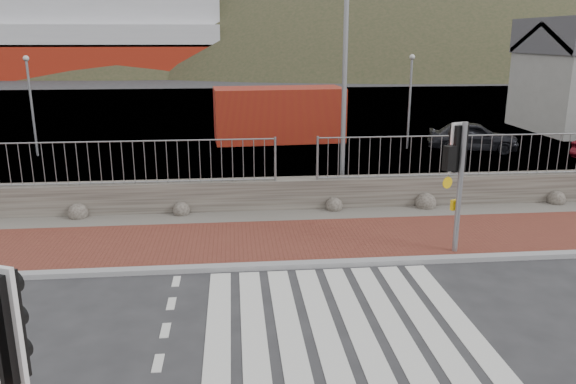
{
  "coord_description": "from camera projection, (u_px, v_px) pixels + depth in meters",
  "views": [
    {
      "loc": [
        -1.76,
        -8.25,
        4.83
      ],
      "look_at": [
        -0.65,
        3.0,
        1.7
      ],
      "focal_mm": 35.0,
      "sensor_mm": 36.0,
      "label": 1
    }
  ],
  "objects": [
    {
      "name": "ground",
      "position": [
        344.0,
        337.0,
        9.36
      ],
      "size": [
        220.0,
        220.0,
        0.0
      ],
      "primitive_type": "plane",
      "color": "#28282B",
      "rests_on": "ground"
    },
    {
      "name": "sidewalk_far",
      "position": [
        308.0,
        241.0,
        13.67
      ],
      "size": [
        40.0,
        3.0,
        0.08
      ],
      "primitive_type": "cube",
      "color": "brown",
      "rests_on": "ground"
    },
    {
      "name": "kerb_far",
      "position": [
        318.0,
        264.0,
        12.23
      ],
      "size": [
        40.0,
        0.25,
        0.12
      ],
      "primitive_type": "cube",
      "color": "gray",
      "rests_on": "ground"
    },
    {
      "name": "zebra_crossing",
      "position": [
        344.0,
        336.0,
        9.36
      ],
      "size": [
        4.62,
        5.6,
        0.01
      ],
      "color": "silver",
      "rests_on": "ground"
    },
    {
      "name": "gravel_strip",
      "position": [
        299.0,
        216.0,
        15.59
      ],
      "size": [
        40.0,
        1.5,
        0.06
      ],
      "primitive_type": "cube",
      "color": "#59544C",
      "rests_on": "ground"
    },
    {
      "name": "stone_wall",
      "position": [
        296.0,
        194.0,
        16.24
      ],
      "size": [
        40.0,
        0.6,
        0.9
      ],
      "primitive_type": "cube",
      "color": "#48413B",
      "rests_on": "ground"
    },
    {
      "name": "railing",
      "position": [
        296.0,
        148.0,
        15.74
      ],
      "size": [
        18.07,
        0.07,
        1.22
      ],
      "color": "gray",
      "rests_on": "stone_wall"
    },
    {
      "name": "quay",
      "position": [
        260.0,
        115.0,
        36.12
      ],
      "size": [
        120.0,
        40.0,
        0.5
      ],
      "primitive_type": "cube",
      "color": "#4C4C4F",
      "rests_on": "ground"
    },
    {
      "name": "water",
      "position": [
        246.0,
        77.0,
        69.69
      ],
      "size": [
        220.0,
        50.0,
        0.05
      ],
      "primitive_type": "cube",
      "color": "#3F4C54",
      "rests_on": "ground"
    },
    {
      "name": "ferry",
      "position": [
        48.0,
        33.0,
        70.73
      ],
      "size": [
        50.0,
        16.0,
        20.0
      ],
      "color": "maroon",
      "rests_on": "ground"
    },
    {
      "name": "hills_backdrop",
      "position": [
        282.0,
        198.0,
        100.46
      ],
      "size": [
        254.0,
        90.0,
        100.0
      ],
      "color": "#2E3520",
      "rests_on": "ground"
    },
    {
      "name": "traffic_signal_far",
      "position": [
        461.0,
        160.0,
        12.34
      ],
      "size": [
        0.75,
        0.48,
        3.06
      ],
      "rotation": [
        0.0,
        0.0,
        3.53
      ],
      "color": "gray",
      "rests_on": "ground"
    },
    {
      "name": "streetlight",
      "position": [
        350.0,
        46.0,
        16.01
      ],
      "size": [
        1.63,
        0.84,
        8.15
      ],
      "rotation": [
        0.0,
        0.0,
        -0.41
      ],
      "color": "gray",
      "rests_on": "ground"
    },
    {
      "name": "shipping_container",
      "position": [
        279.0,
        114.0,
        26.81
      ],
      "size": [
        6.24,
        2.96,
        2.53
      ],
      "primitive_type": "cube",
      "rotation": [
        0.0,
        0.0,
        0.07
      ],
      "color": "#933110",
      "rests_on": "ground"
    },
    {
      "name": "car_a",
      "position": [
        473.0,
        136.0,
        24.52
      ],
      "size": [
        4.07,
        2.47,
        1.29
      ],
      "primitive_type": "imported",
      "rotation": [
        0.0,
        0.0,
        1.31
      ],
      "color": "black",
      "rests_on": "ground"
    }
  ]
}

